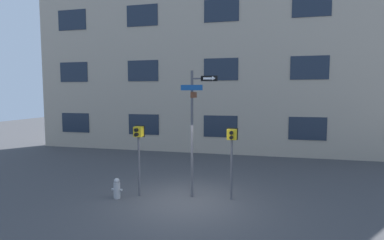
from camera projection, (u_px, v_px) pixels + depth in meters
The scene contains 6 objects.
ground_plane at pixel (187, 201), 9.92m from camera, with size 60.00×60.00×0.00m, color #424244.
building_facade at pixel (222, 41), 17.35m from camera, with size 24.00×0.63×13.21m.
street_sign_pole at pixel (194, 123), 10.13m from camera, with size 1.24×0.86×4.33m.
pedestrian_signal_left at pixel (139, 142), 10.31m from camera, with size 0.35×0.40×2.46m.
pedestrian_signal_right at pixel (232, 144), 9.94m from camera, with size 0.37×0.40×2.41m.
fire_hydrant at pixel (117, 188), 10.19m from camera, with size 0.38×0.22×0.70m.
Camera 1 is at (2.40, -9.34, 3.57)m, focal length 28.00 mm.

